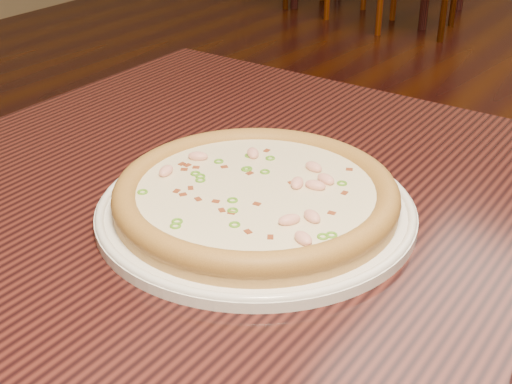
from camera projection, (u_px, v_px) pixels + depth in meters
The scene contains 3 objects.
hero_table at pixel (365, 301), 0.83m from camera, with size 1.20×0.80×0.75m.
plate at pixel (256, 209), 0.80m from camera, with size 0.36×0.36×0.02m.
pizza at pixel (256, 194), 0.79m from camera, with size 0.32×0.32×0.03m.
Camera 1 is at (0.34, -0.78, 1.15)m, focal length 50.00 mm.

